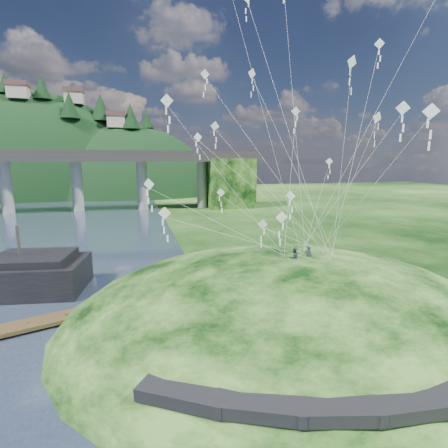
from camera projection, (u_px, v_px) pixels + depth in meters
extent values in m
plane|color=black|center=(189.00, 342.00, 23.82)|extent=(320.00, 320.00, 0.00)
ellipsoid|color=black|center=(285.00, 334.00, 27.97)|extent=(36.00, 32.00, 13.00)
cube|color=black|center=(183.00, 393.00, 15.47)|extent=(4.32, 3.62, 0.71)
cube|color=black|center=(260.00, 405.00, 14.63)|extent=(4.10, 2.97, 0.61)
cube|color=black|center=(337.00, 409.00, 14.43)|extent=(3.85, 2.37, 0.62)
cube|color=black|center=(406.00, 404.00, 14.75)|extent=(3.62, 1.83, 0.66)
cylinder|color=gray|center=(6.00, 186.00, 81.45)|extent=(2.60, 2.60, 13.00)
cylinder|color=gray|center=(77.00, 185.00, 85.29)|extent=(2.60, 2.60, 13.00)
cylinder|color=gray|center=(142.00, 184.00, 89.13)|extent=(2.60, 2.60, 13.00)
cylinder|color=gray|center=(202.00, 183.00, 92.97)|extent=(2.60, 2.60, 13.00)
cube|color=black|center=(229.00, 183.00, 94.83)|extent=(12.00, 11.00, 13.00)
ellipsoid|color=black|center=(36.00, 209.00, 135.02)|extent=(96.00, 68.00, 88.00)
ellipsoid|color=black|center=(130.00, 219.00, 136.77)|extent=(76.00, 56.00, 72.00)
cone|color=black|center=(5.00, 83.00, 115.23)|extent=(4.97, 4.97, 6.54)
cone|color=black|center=(41.00, 87.00, 116.36)|extent=(5.83, 5.83, 7.67)
cone|color=black|center=(69.00, 105.00, 114.92)|extent=(6.47, 6.47, 8.51)
cone|color=black|center=(100.00, 107.00, 123.67)|extent=(7.13, 7.13, 9.38)
cone|color=black|center=(130.00, 116.00, 122.04)|extent=(6.56, 6.56, 8.63)
cone|color=black|center=(147.00, 119.00, 128.87)|extent=(4.88, 4.88, 6.42)
cube|color=beige|center=(18.00, 93.00, 113.20)|extent=(6.00, 5.00, 4.00)
cube|color=brown|center=(17.00, 84.00, 112.73)|extent=(6.40, 5.40, 1.60)
cube|color=beige|center=(74.00, 98.00, 122.90)|extent=(6.00, 5.00, 4.00)
cube|color=brown|center=(74.00, 90.00, 122.42)|extent=(6.40, 5.40, 1.60)
cube|color=beige|center=(116.00, 122.00, 122.11)|extent=(6.00, 5.00, 4.00)
cube|color=brown|center=(116.00, 114.00, 121.63)|extent=(6.40, 5.40, 1.60)
cube|color=black|center=(33.00, 258.00, 32.69)|extent=(7.44, 6.49, 0.67)
cylinder|color=#2D2B2B|center=(19.00, 243.00, 32.31)|extent=(0.27, 0.27, 3.36)
cube|color=#3E2E19|center=(67.00, 316.00, 26.96)|extent=(12.05, 5.82, 0.30)
cylinder|color=#3E2E19|center=(29.00, 328.00, 25.57)|extent=(0.26, 0.26, 0.86)
cylinder|color=#3E2E19|center=(67.00, 319.00, 27.00)|extent=(0.26, 0.26, 0.86)
cylinder|color=#3E2E19|center=(101.00, 311.00, 28.43)|extent=(0.26, 0.26, 0.86)
cylinder|color=#3E2E19|center=(132.00, 304.00, 29.86)|extent=(0.26, 0.26, 0.86)
imported|color=#292E37|center=(309.00, 246.00, 26.81)|extent=(0.65, 0.52, 1.55)
imported|color=#292E37|center=(294.00, 248.00, 26.22)|extent=(0.80, 0.65, 1.55)
cube|color=white|center=(149.00, 184.00, 22.07)|extent=(0.64, 0.45, 0.74)
cube|color=white|center=(149.00, 192.00, 22.16)|extent=(0.10, 0.05, 0.43)
cube|color=white|center=(150.00, 201.00, 22.26)|extent=(0.10, 0.05, 0.43)
cube|color=white|center=(150.00, 209.00, 22.35)|extent=(0.10, 0.05, 0.43)
cube|color=white|center=(215.00, 126.00, 32.54)|extent=(0.86, 0.28, 0.84)
cube|color=white|center=(215.00, 133.00, 32.65)|extent=(0.11, 0.07, 0.50)
cube|color=white|center=(215.00, 140.00, 32.76)|extent=(0.11, 0.07, 0.50)
cube|color=white|center=(215.00, 146.00, 32.86)|extent=(0.11, 0.07, 0.50)
cube|color=white|center=(205.00, 74.00, 27.94)|extent=(0.75, 0.17, 0.74)
cube|color=white|center=(205.00, 81.00, 28.03)|extent=(0.10, 0.04, 0.43)
cube|color=white|center=(205.00, 88.00, 28.13)|extent=(0.10, 0.04, 0.43)
cube|color=white|center=(205.00, 95.00, 28.22)|extent=(0.10, 0.04, 0.43)
cube|color=white|center=(263.00, 224.00, 24.73)|extent=(0.72, 0.24, 0.70)
cube|color=white|center=(262.00, 231.00, 24.82)|extent=(0.09, 0.03, 0.42)
cube|color=white|center=(262.00, 238.00, 24.91)|extent=(0.09, 0.03, 0.42)
cube|color=white|center=(262.00, 245.00, 25.00)|extent=(0.09, 0.03, 0.42)
cube|color=white|center=(431.00, 111.00, 18.92)|extent=(0.66, 0.63, 0.86)
cube|color=white|center=(430.00, 123.00, 19.02)|extent=(0.11, 0.08, 0.50)
cube|color=white|center=(429.00, 135.00, 19.13)|extent=(0.11, 0.08, 0.50)
cube|color=white|center=(428.00, 146.00, 19.24)|extent=(0.11, 0.08, 0.50)
cube|color=white|center=(165.00, 213.00, 21.01)|extent=(0.76, 0.17, 0.75)
cube|color=white|center=(165.00, 222.00, 21.10)|extent=(0.10, 0.04, 0.44)
cube|color=white|center=(165.00, 230.00, 21.20)|extent=(0.10, 0.04, 0.44)
cube|color=white|center=(165.00, 239.00, 21.29)|extent=(0.10, 0.04, 0.44)
cube|color=white|center=(198.00, 137.00, 25.59)|extent=(0.53, 0.46, 0.66)
cube|color=white|center=(198.00, 144.00, 25.67)|extent=(0.08, 0.05, 0.39)
cube|color=white|center=(198.00, 150.00, 25.75)|extent=(0.08, 0.05, 0.39)
cube|color=white|center=(198.00, 157.00, 25.84)|extent=(0.08, 0.05, 0.39)
cube|color=white|center=(379.00, 44.00, 24.62)|extent=(0.48, 0.56, 0.68)
cube|color=white|center=(379.00, 51.00, 24.71)|extent=(0.09, 0.06, 0.41)
cube|color=white|center=(378.00, 59.00, 24.80)|extent=(0.09, 0.06, 0.41)
cube|color=white|center=(378.00, 66.00, 24.88)|extent=(0.09, 0.06, 0.41)
cube|color=white|center=(352.00, 62.00, 23.69)|extent=(0.84, 0.30, 0.84)
cube|color=white|center=(351.00, 72.00, 23.80)|extent=(0.10, 0.08, 0.50)
cube|color=white|center=(351.00, 81.00, 23.91)|extent=(0.10, 0.08, 0.50)
cube|color=white|center=(350.00, 91.00, 24.02)|extent=(0.10, 0.08, 0.50)
cube|color=white|center=(252.00, 73.00, 28.28)|extent=(0.73, 0.36, 0.77)
cube|color=white|center=(252.00, 81.00, 28.37)|extent=(0.09, 0.08, 0.45)
cube|color=white|center=(252.00, 88.00, 28.47)|extent=(0.09, 0.08, 0.45)
cube|color=white|center=(252.00, 95.00, 28.57)|extent=(0.09, 0.08, 0.45)
cube|color=white|center=(377.00, 118.00, 22.80)|extent=(0.75, 0.27, 0.74)
cube|color=white|center=(377.00, 126.00, 22.90)|extent=(0.09, 0.07, 0.45)
cube|color=white|center=(376.00, 135.00, 22.99)|extent=(0.09, 0.07, 0.45)
cube|color=white|center=(375.00, 143.00, 23.09)|extent=(0.09, 0.07, 0.45)
cube|color=white|center=(247.00, 5.00, 26.97)|extent=(0.09, 0.05, 0.40)
cube|color=white|center=(247.00, 12.00, 27.06)|extent=(0.09, 0.05, 0.40)
cube|color=white|center=(247.00, 19.00, 27.14)|extent=(0.09, 0.05, 0.40)
cube|color=white|center=(296.00, 111.00, 31.83)|extent=(0.77, 0.37, 0.82)
cube|color=white|center=(296.00, 118.00, 31.93)|extent=(0.11, 0.04, 0.48)
cube|color=white|center=(295.00, 125.00, 32.03)|extent=(0.11, 0.04, 0.48)
cube|color=white|center=(295.00, 131.00, 32.14)|extent=(0.11, 0.04, 0.48)
cube|color=white|center=(167.00, 101.00, 22.76)|extent=(0.83, 0.29, 0.85)
cube|color=white|center=(167.00, 110.00, 22.87)|extent=(0.11, 0.03, 0.50)
cube|color=white|center=(167.00, 120.00, 22.98)|extent=(0.11, 0.03, 0.50)
cube|color=white|center=(168.00, 129.00, 23.08)|extent=(0.11, 0.03, 0.50)
cube|color=white|center=(403.00, 108.00, 22.42)|extent=(0.77, 0.52, 0.87)
cube|color=white|center=(402.00, 118.00, 22.53)|extent=(0.12, 0.06, 0.51)
cube|color=white|center=(401.00, 128.00, 22.64)|extent=(0.12, 0.06, 0.51)
cube|color=white|center=(400.00, 138.00, 22.75)|extent=(0.12, 0.06, 0.51)
cube|color=white|center=(282.00, 217.00, 20.19)|extent=(0.71, 0.14, 0.71)
cube|color=white|center=(281.00, 226.00, 20.28)|extent=(0.09, 0.03, 0.41)
cube|color=white|center=(281.00, 234.00, 20.36)|extent=(0.09, 0.03, 0.41)
cube|color=white|center=(281.00, 243.00, 20.45)|extent=(0.09, 0.03, 0.41)
cube|color=white|center=(221.00, 193.00, 34.70)|extent=(0.71, 0.55, 0.83)
cube|color=white|center=(221.00, 199.00, 34.81)|extent=(0.11, 0.06, 0.50)
cube|color=white|center=(221.00, 205.00, 34.91)|extent=(0.11, 0.06, 0.50)
cube|color=white|center=(221.00, 211.00, 35.02)|extent=(0.11, 0.06, 0.50)
cube|color=white|center=(329.00, 161.00, 35.87)|extent=(0.73, 0.22, 0.74)
cube|color=white|center=(329.00, 167.00, 35.96)|extent=(0.10, 0.03, 0.43)
cube|color=white|center=(329.00, 172.00, 36.05)|extent=(0.10, 0.03, 0.43)
cube|color=white|center=(328.00, 177.00, 36.14)|extent=(0.10, 0.03, 0.43)
cube|color=white|center=(291.00, 196.00, 23.35)|extent=(0.42, 0.57, 0.66)
cube|color=white|center=(290.00, 203.00, 23.44)|extent=(0.08, 0.07, 0.39)
cube|color=white|center=(290.00, 210.00, 23.52)|extent=(0.08, 0.07, 0.39)
cube|color=white|center=(290.00, 217.00, 23.60)|extent=(0.08, 0.07, 0.39)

